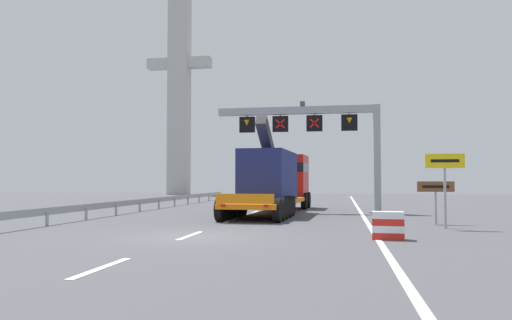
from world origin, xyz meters
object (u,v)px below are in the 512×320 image
heavy_haul_truck_orange (277,179)px  exit_sign_yellow (445,172)px  bridge_pylon_distant (179,86)px  tourist_info_sign_brown (436,191)px  crash_barrier_striped (388,225)px  overhead_lane_gantry (319,127)px

heavy_haul_truck_orange → exit_sign_yellow: 11.97m
exit_sign_yellow → bridge_pylon_distant: (-26.08, 43.37, 12.82)m
tourist_info_sign_brown → crash_barrier_striped: 6.64m
overhead_lane_gantry → bridge_pylon_distant: 41.15m
tourist_info_sign_brown → crash_barrier_striped: (-2.61, -6.03, -0.98)m
overhead_lane_gantry → tourist_info_sign_brown: (5.41, -7.16, -3.72)m
overhead_lane_gantry → bridge_pylon_distant: bearing=121.2°
overhead_lane_gantry → bridge_pylon_distant: size_ratio=0.34×
crash_barrier_striped → heavy_haul_truck_orange: bearing=112.4°
heavy_haul_truck_orange → tourist_info_sign_brown: (7.94, -6.93, -0.56)m
exit_sign_yellow → crash_barrier_striped: 5.08m
heavy_haul_truck_orange → crash_barrier_striped: (5.33, -12.96, -1.54)m
heavy_haul_truck_orange → exit_sign_yellow: size_ratio=4.76×
bridge_pylon_distant → tourist_info_sign_brown: bearing=-57.7°
overhead_lane_gantry → tourist_info_sign_brown: 9.71m
overhead_lane_gantry → crash_barrier_striped: (2.80, -13.19, -4.70)m
heavy_haul_truck_orange → tourist_info_sign_brown: 10.55m
exit_sign_yellow → tourist_info_sign_brown: 2.21m
overhead_lane_gantry → tourist_info_sign_brown: overhead_lane_gantry is taller
exit_sign_yellow → crash_barrier_striped: exit_sign_yellow is taller
exit_sign_yellow → crash_barrier_striped: bearing=-123.0°
tourist_info_sign_brown → exit_sign_yellow: bearing=-90.5°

